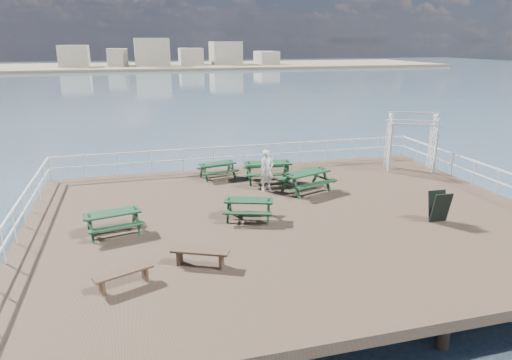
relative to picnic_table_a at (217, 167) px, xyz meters
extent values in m
cube|color=brown|center=(1.58, -5.34, -0.65)|extent=(18.00, 14.00, 0.30)
plane|color=#394E60|center=(1.58, 34.66, -2.50)|extent=(300.00, 300.00, 0.00)
cube|color=tan|center=(16.58, 129.66, -2.10)|extent=(160.00, 40.00, 0.80)
cube|color=beige|center=(-18.42, 126.66, 1.30)|extent=(8.00, 8.00, 6.00)
cube|color=beige|center=(-6.42, 126.66, 0.80)|extent=(6.00, 8.00, 5.00)
cube|color=beige|center=(3.58, 126.66, 2.30)|extent=(10.00, 8.00, 8.00)
cube|color=beige|center=(15.58, 126.66, 0.80)|extent=(7.00, 8.00, 5.00)
cube|color=beige|center=(26.58, 126.66, 1.80)|extent=(9.00, 8.00, 7.00)
cube|color=beige|center=(39.58, 126.66, 0.30)|extent=(6.00, 8.00, 4.00)
cylinder|color=brown|center=(-5.92, 0.16, -1.85)|extent=(0.36, 0.36, 2.10)
cylinder|color=brown|center=(9.08, 0.16, -1.85)|extent=(0.36, 0.36, 2.10)
cube|color=silver|center=(1.58, 1.51, 0.55)|extent=(17.70, 0.07, 0.07)
cube|color=silver|center=(1.58, 1.51, 0.05)|extent=(17.70, 0.05, 0.05)
cylinder|color=silver|center=(-7.27, 1.51, 0.05)|extent=(0.05, 0.05, 1.10)
cube|color=silver|center=(-7.27, -5.34, 0.55)|extent=(0.07, 13.70, 0.07)
cube|color=silver|center=(-7.27, -5.34, 0.05)|extent=(0.05, 13.70, 0.05)
cube|color=silver|center=(10.43, -5.34, 0.55)|extent=(0.07, 13.70, 0.07)
cube|color=silver|center=(10.43, -5.34, 0.05)|extent=(0.05, 13.70, 0.05)
cube|color=#13351A|center=(0.00, 0.00, 0.16)|extent=(1.69, 0.92, 0.05)
cube|color=#13351A|center=(-0.10, 0.52, -0.10)|extent=(1.62, 0.53, 0.04)
cube|color=#13351A|center=(0.10, -0.52, -0.10)|extent=(1.62, 0.53, 0.04)
cube|color=#13351A|center=(-0.66, -0.13, -0.12)|extent=(0.32, 1.28, 0.05)
cube|color=#13351A|center=(0.66, 0.13, -0.12)|extent=(0.32, 1.28, 0.05)
cube|color=#13351A|center=(-0.71, 0.13, -0.16)|extent=(0.16, 0.47, 0.78)
cube|color=#13351A|center=(-0.60, -0.39, -0.16)|extent=(0.16, 0.47, 0.78)
cube|color=#13351A|center=(0.60, 0.39, -0.16)|extent=(0.16, 0.47, 0.78)
cube|color=#13351A|center=(0.71, -0.13, -0.16)|extent=(0.16, 0.47, 0.78)
cube|color=#13351A|center=(0.00, 0.00, -0.28)|extent=(1.41, 0.35, 0.05)
cube|color=#13351A|center=(3.16, -2.93, 0.32)|extent=(2.13, 1.41, 0.07)
cube|color=#13351A|center=(2.93, -2.31, 0.00)|extent=(1.96, 0.94, 0.06)
cube|color=#13351A|center=(3.39, -3.55, 0.00)|extent=(1.96, 0.94, 0.06)
cube|color=#13351A|center=(2.38, -3.21, -0.03)|extent=(0.63, 1.53, 0.07)
cube|color=#13351A|center=(3.93, -2.64, -0.03)|extent=(0.63, 1.53, 0.07)
cube|color=#13351A|center=(2.27, -2.90, -0.08)|extent=(0.28, 0.56, 0.96)
cube|color=#13351A|center=(2.50, -3.52, -0.08)|extent=(0.28, 0.56, 0.96)
cube|color=#13351A|center=(3.82, -2.33, -0.08)|extent=(0.28, 0.56, 0.96)
cube|color=#13351A|center=(4.05, -2.95, -0.08)|extent=(0.28, 0.56, 0.96)
cube|color=#13351A|center=(3.16, -2.93, -0.22)|extent=(1.68, 0.69, 0.07)
cube|color=#13351A|center=(2.05, -1.13, 0.34)|extent=(2.11, 1.02, 0.07)
cube|color=#13351A|center=(2.13, -0.46, 0.01)|extent=(2.05, 0.52, 0.06)
cube|color=#13351A|center=(1.97, -1.80, 0.01)|extent=(2.05, 0.52, 0.06)
cube|color=#13351A|center=(1.21, -1.03, -0.01)|extent=(0.28, 1.63, 0.07)
cube|color=#13351A|center=(2.89, -1.23, -0.01)|extent=(0.28, 1.63, 0.07)
cube|color=#13351A|center=(1.25, -0.69, -0.07)|extent=(0.16, 0.59, 0.99)
cube|color=#13351A|center=(1.17, -1.37, -0.07)|extent=(0.16, 0.59, 0.99)
cube|color=#13351A|center=(2.93, -0.89, -0.07)|extent=(0.16, 0.59, 0.99)
cube|color=#13351A|center=(2.85, -1.56, -0.07)|extent=(0.16, 0.59, 0.99)
cube|color=#13351A|center=(2.05, -1.13, -0.22)|extent=(1.80, 0.30, 0.07)
cube|color=#13351A|center=(-4.39, -5.32, 0.21)|extent=(1.82, 1.02, 0.06)
cube|color=#13351A|center=(-4.51, -4.76, -0.07)|extent=(1.73, 0.60, 0.05)
cube|color=#13351A|center=(-4.27, -5.88, -0.07)|extent=(1.73, 0.60, 0.05)
cube|color=#13351A|center=(-5.09, -5.47, -0.09)|extent=(0.37, 1.37, 0.06)
cube|color=#13351A|center=(-3.69, -5.17, -0.09)|extent=(0.37, 1.37, 0.06)
cube|color=#13351A|center=(-5.15, -5.19, -0.14)|extent=(0.18, 0.50, 0.84)
cube|color=#13351A|center=(-5.03, -5.75, -0.14)|extent=(0.18, 0.50, 0.84)
cube|color=#13351A|center=(-3.75, -4.89, -0.14)|extent=(0.18, 0.50, 0.84)
cube|color=#13351A|center=(-3.63, -5.45, -0.14)|extent=(0.18, 0.50, 0.84)
cube|color=#13351A|center=(-4.39, -5.32, -0.26)|extent=(1.51, 0.40, 0.06)
cube|color=#13351A|center=(0.13, -5.22, 0.18)|extent=(1.78, 1.15, 0.06)
cube|color=#13351A|center=(0.31, -4.70, -0.08)|extent=(1.64, 0.76, 0.05)
cube|color=#13351A|center=(-0.06, -5.74, -0.08)|extent=(1.64, 0.76, 0.05)
cube|color=#13351A|center=(-0.53, -5.00, -0.10)|extent=(0.51, 1.28, 0.06)
cube|color=#13351A|center=(0.78, -5.45, -0.10)|extent=(0.51, 1.28, 0.06)
cube|color=#13351A|center=(-0.44, -4.73, -0.15)|extent=(0.23, 0.47, 0.81)
cube|color=#13351A|center=(-0.62, -5.26, -0.15)|extent=(0.23, 0.47, 0.81)
cube|color=#13351A|center=(0.87, -5.19, -0.15)|extent=(0.23, 0.47, 0.81)
cube|color=#13351A|center=(0.69, -5.71, -0.15)|extent=(0.23, 0.47, 0.81)
cube|color=#13351A|center=(0.13, -5.22, -0.27)|extent=(1.42, 0.55, 0.06)
cube|color=brown|center=(-2.03, -8.24, -0.07)|extent=(1.62, 1.01, 0.06)
cube|color=brown|center=(-2.57, -7.99, -0.30)|extent=(0.21, 0.34, 0.40)
cube|color=brown|center=(-1.48, -8.49, -0.30)|extent=(0.21, 0.34, 0.40)
cube|color=brown|center=(-4.07, -8.86, -0.10)|extent=(1.52, 0.89, 0.06)
cube|color=brown|center=(-4.59, -9.07, -0.31)|extent=(0.19, 0.32, 0.37)
cube|color=brown|center=(-3.54, -8.65, -0.31)|extent=(0.19, 0.32, 0.37)
cube|color=silver|center=(8.01, -1.22, 0.63)|extent=(0.11, 0.11, 2.25)
cube|color=silver|center=(8.42, -0.17, 0.63)|extent=(0.11, 0.11, 2.25)
cube|color=silver|center=(9.94, -1.97, 0.63)|extent=(0.11, 0.11, 2.25)
cube|color=silver|center=(10.34, -0.92, 0.63)|extent=(0.11, 0.11, 2.25)
cube|color=silver|center=(8.97, -1.59, 1.79)|extent=(2.12, 0.88, 0.07)
cube|color=silver|center=(9.38, -0.55, 1.79)|extent=(2.12, 0.88, 0.07)
cube|color=silver|center=(9.18, -1.07, 2.27)|extent=(2.12, 0.88, 0.07)
cube|color=black|center=(6.35, -7.28, 0.03)|extent=(0.67, 0.29, 1.08)
cube|color=black|center=(6.36, -7.07, 0.03)|extent=(0.67, 0.29, 1.08)
imported|color=white|center=(1.64, -2.32, 0.35)|extent=(0.69, 0.52, 1.71)
camera|label=1|loc=(-3.54, -19.65, 5.47)|focal=32.00mm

